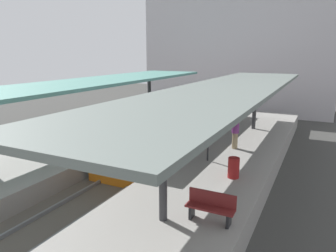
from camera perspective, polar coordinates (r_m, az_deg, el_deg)
The scene contains 15 objects.
ground_plane at distance 15.52m, azimuth -5.13°, elevation -8.57°, with size 80.00×80.00×0.00m, color #383835.
platform_left at distance 17.54m, azimuth -15.87°, elevation -4.73°, with size 4.40×28.00×1.00m, color gray.
platform_right at distance 13.86m, azimuth 8.55°, elevation -9.16°, with size 4.40×28.00×1.00m, color gray.
track_ballast at distance 15.48m, azimuth -5.14°, elevation -8.23°, with size 3.20×28.00×0.20m, color #59544C.
rail_near_side at distance 15.79m, azimuth -7.40°, elevation -7.19°, with size 0.08×28.00×0.14m, color slate.
rail_far_side at distance 15.08m, azimuth -2.79°, elevation -8.09°, with size 0.08×28.00×0.14m, color slate.
commuter_train at distance 19.16m, azimuth 2.36°, elevation 1.06°, with size 2.78×13.99×3.10m.
canopy_left at distance 17.87m, azimuth -13.57°, elevation 7.57°, with size 4.18×21.00×3.23m.
canopy_right at distance 14.27m, azimuth 10.79°, elevation 6.52°, with size 4.18×21.00×3.26m.
platform_bench at distance 9.32m, azimuth 7.75°, elevation -14.13°, with size 1.40×0.41×0.86m.
platform_sign at distance 13.89m, azimuth 7.34°, elevation 0.13°, with size 0.90×0.08×2.21m.
litter_bin at distance 12.49m, azimuth 11.77°, elevation -7.39°, with size 0.44×0.44×0.80m, color maroon.
passenger_near_bench at distance 16.61m, azimuth -14.69°, elevation -0.77°, with size 0.36×0.36×1.65m.
passenger_mid_platform at distance 16.11m, azimuth 12.06°, elevation -0.97°, with size 0.36×0.36×1.70m.
station_building_backdrop at distance 33.24m, azimuth 12.71°, elevation 12.38°, with size 18.00×6.00×11.00m, color #B7B2B7.
Camera 1 is at (7.60, -12.27, 5.70)m, focal length 33.74 mm.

